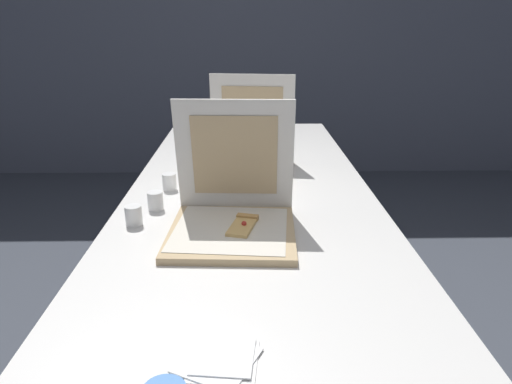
# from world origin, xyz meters

# --- Properties ---
(wall_back) EXTENTS (10.00, 0.10, 2.60)m
(wall_back) POSITION_xyz_m (0.00, 3.24, 1.30)
(wall_back) COLOR slate
(wall_back) RESTS_ON ground
(table) EXTENTS (0.94, 2.49, 0.73)m
(table) POSITION_xyz_m (0.00, 0.68, 0.69)
(table) COLOR silver
(table) RESTS_ON ground
(pizza_box_front) EXTENTS (0.40, 0.40, 0.40)m
(pizza_box_front) POSITION_xyz_m (-0.06, 0.31, 0.78)
(pizza_box_front) COLOR tan
(pizza_box_front) RESTS_ON table
(pizza_box_middle) EXTENTS (0.43, 0.43, 0.40)m
(pizza_box_middle) POSITION_xyz_m (-0.00, 0.93, 0.78)
(pizza_box_middle) COLOR tan
(pizza_box_middle) RESTS_ON table
(cup_white_far) EXTENTS (0.05, 0.05, 0.06)m
(cup_white_far) POSITION_xyz_m (-0.26, 1.09, 0.76)
(cup_white_far) COLOR white
(cup_white_far) RESTS_ON table
(cup_white_near_center) EXTENTS (0.05, 0.05, 0.06)m
(cup_white_near_center) POSITION_xyz_m (-0.33, 0.49, 0.76)
(cup_white_near_center) COLOR white
(cup_white_near_center) RESTS_ON table
(cup_white_mid) EXTENTS (0.05, 0.05, 0.06)m
(cup_white_mid) POSITION_xyz_m (-0.31, 0.70, 0.76)
(cup_white_mid) COLOR white
(cup_white_mid) RESTS_ON table
(cup_white_near_left) EXTENTS (0.05, 0.05, 0.06)m
(cup_white_near_left) POSITION_xyz_m (-0.38, 0.36, 0.76)
(cup_white_near_left) COLOR white
(cup_white_near_left) RESTS_ON table
(napkin_pile) EXTENTS (0.18, 0.18, 0.01)m
(napkin_pile) POSITION_xyz_m (-0.06, -0.29, 0.73)
(napkin_pile) COLOR white
(napkin_pile) RESTS_ON table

